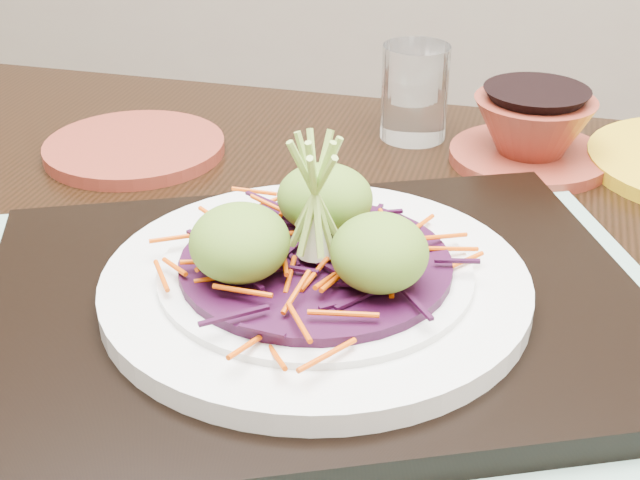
# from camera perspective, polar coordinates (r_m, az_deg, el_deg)

# --- Properties ---
(dining_table) EXTENTS (1.23, 0.89, 0.72)m
(dining_table) POSITION_cam_1_polar(r_m,az_deg,el_deg) (0.70, 2.10, -9.16)
(dining_table) COLOR black
(dining_table) RESTS_ON ground
(placemat) EXTENTS (0.59, 0.52, 0.00)m
(placemat) POSITION_cam_1_polar(r_m,az_deg,el_deg) (0.60, -0.28, -5.25)
(placemat) COLOR gray
(placemat) RESTS_ON dining_table
(serving_tray) EXTENTS (0.51, 0.44, 0.02)m
(serving_tray) POSITION_cam_1_polar(r_m,az_deg,el_deg) (0.59, -0.28, -4.30)
(serving_tray) COLOR black
(serving_tray) RESTS_ON placemat
(white_plate) EXTENTS (0.28, 0.28, 0.02)m
(white_plate) POSITION_cam_1_polar(r_m,az_deg,el_deg) (0.58, -0.29, -2.74)
(white_plate) COLOR silver
(white_plate) RESTS_ON serving_tray
(cabbage_bed) EXTENTS (0.18, 0.18, 0.01)m
(cabbage_bed) POSITION_cam_1_polar(r_m,az_deg,el_deg) (0.57, -0.29, -1.54)
(cabbage_bed) COLOR #2F0926
(cabbage_bed) RESTS_ON white_plate
(carrot_julienne) EXTENTS (0.22, 0.22, 0.01)m
(carrot_julienne) POSITION_cam_1_polar(r_m,az_deg,el_deg) (0.57, -0.29, -0.79)
(carrot_julienne) COLOR #D24703
(carrot_julienne) RESTS_ON cabbage_bed
(guacamole_scoops) EXTENTS (0.15, 0.14, 0.05)m
(guacamole_scoops) POSITION_cam_1_polar(r_m,az_deg,el_deg) (0.56, -0.31, 0.62)
(guacamole_scoops) COLOR #577A24
(guacamole_scoops) RESTS_ON cabbage_bed
(scallion_garnish) EXTENTS (0.06, 0.06, 0.10)m
(scallion_garnish) POSITION_cam_1_polar(r_m,az_deg,el_deg) (0.55, -0.30, 2.60)
(scallion_garnish) COLOR #91B749
(scallion_garnish) RESTS_ON cabbage_bed
(terracotta_side_plate) EXTENTS (0.18, 0.18, 0.01)m
(terracotta_side_plate) POSITION_cam_1_polar(r_m,az_deg,el_deg) (0.87, -11.79, 5.80)
(terracotta_side_plate) COLOR maroon
(terracotta_side_plate) RESTS_ON dining_table
(water_glass) EXTENTS (0.08, 0.08, 0.09)m
(water_glass) POSITION_cam_1_polar(r_m,az_deg,el_deg) (0.88, 6.08, 9.39)
(water_glass) COLOR white
(water_glass) RESTS_ON dining_table
(terracotta_bowl_set) EXTENTS (0.16, 0.16, 0.06)m
(terracotta_bowl_set) POSITION_cam_1_polar(r_m,az_deg,el_deg) (0.85, 13.40, 6.60)
(terracotta_bowl_set) COLOR maroon
(terracotta_bowl_set) RESTS_ON dining_table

